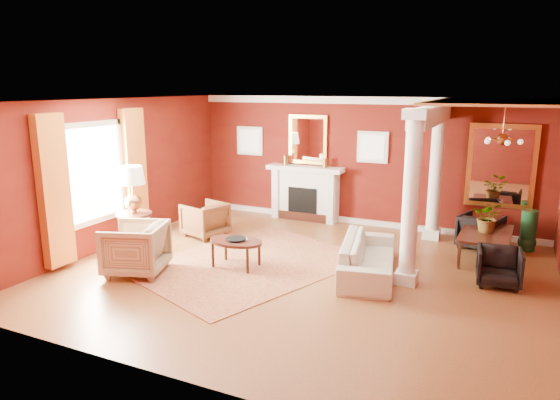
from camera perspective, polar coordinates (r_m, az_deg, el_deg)
The scene contains 27 objects.
ground at distance 8.64m, azimuth 2.54°, elevation -8.37°, with size 8.00×8.00×0.00m, color brown.
room_shell at distance 8.12m, azimuth 2.69°, elevation 5.02°, with size 8.04×7.04×2.92m.
fireplace at distance 11.87m, azimuth 2.87°, elevation 0.81°, with size 1.85×0.42×1.29m.
overmantel_mirror at distance 11.80m, azimuth 3.19°, elevation 6.91°, with size 0.95×0.07×1.15m.
flank_window_left at distance 12.47m, azimuth -3.47°, elevation 6.77°, with size 0.70×0.07×0.70m.
flank_window_right at distance 11.34m, azimuth 10.54°, elevation 5.96°, with size 0.70×0.07×0.70m.
left_window at distance 9.90m, azimuth -20.15°, elevation 2.18°, with size 0.21×2.55×2.60m.
column_front at distance 8.05m, azimuth 14.74°, elevation 0.25°, with size 0.36×0.36×2.80m.
column_back at distance 10.67m, azimuth 17.38°, elevation 3.13°, with size 0.36×0.36×2.80m.
header_beam at distance 9.46m, azimuth 16.94°, elevation 9.26°, with size 0.30×3.20×0.32m, color white.
amber_ceiling at distance 9.21m, azimuth 24.11°, elevation 10.18°, with size 2.30×3.40×0.04m, color #E49043.
dining_mirror at distance 11.02m, azimuth 23.94°, elevation 3.55°, with size 1.30×0.07×1.70m.
chandelier at distance 9.29m, azimuth 24.07°, elevation 6.34°, with size 0.60×0.62×0.75m.
crown_trim at distance 11.33m, azimuth 9.50°, elevation 11.17°, with size 8.00×0.08×0.16m, color white.
base_trim at distance 11.74m, azimuth 9.00°, elevation -2.42°, with size 8.00×0.08×0.12m, color white.
rug at distance 9.09m, azimuth -3.56°, elevation -7.21°, with size 2.87×3.83×0.02m, color maroon.
sofa at distance 8.57m, azimuth 10.12°, elevation -5.75°, with size 2.14×0.63×0.84m, color beige.
armchair_leopard at distance 10.69m, azimuth -8.58°, elevation -2.02°, with size 0.78×0.73×0.80m, color black.
armchair_stripe at distance 8.83m, azimuth -16.21°, elevation -5.07°, with size 0.94×0.88×0.97m, color tan.
coffee_table at distance 8.80m, azimuth -5.05°, elevation -4.87°, with size 0.98×0.98×0.50m.
coffee_book at distance 8.77m, azimuth -4.71°, elevation -3.92°, with size 0.15×0.02×0.20m, color black.
side_table at distance 9.77m, azimuth -16.50°, elevation 0.69°, with size 0.67×0.67×1.68m.
dining_table at distance 9.86m, azimuth 22.63°, elevation -4.05°, with size 1.52×0.54×0.85m, color black.
dining_chair_near at distance 8.75m, azimuth 23.76°, elevation -6.84°, with size 0.66×0.61×0.67m, color black.
dining_chair_far at distance 10.56m, azimuth 21.95°, elevation -3.18°, with size 0.73×0.68×0.75m, color black.
green_urn at distance 10.83m, azimuth 26.45°, elevation -3.54°, with size 0.34×0.34×0.80m.
potted_plant at distance 9.70m, azimuth 22.84°, elevation -0.37°, with size 0.52×0.57×0.45m, color #26591E.
Camera 1 is at (3.04, -7.45, 3.13)m, focal length 32.00 mm.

